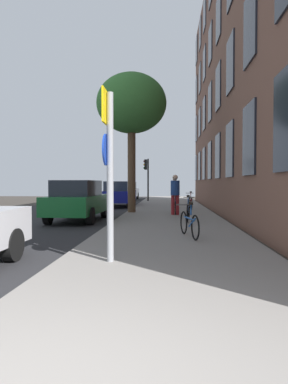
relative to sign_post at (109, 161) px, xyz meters
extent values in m
plane|color=#332D28|center=(-2.38, 11.00, -1.91)|extent=(41.80, 41.80, 0.00)
cube|color=#232326|center=(-4.48, 11.00, -1.90)|extent=(7.00, 38.00, 0.01)
cube|color=gray|center=(1.12, 11.00, -1.85)|extent=(4.20, 38.00, 0.12)
cube|color=brown|center=(3.72, 10.50, 5.20)|extent=(0.50, 27.00, 14.22)
cube|color=#1E232D|center=(3.44, 1.12, 0.91)|extent=(0.06, 1.46, 2.12)
cube|color=#1E232D|center=(3.44, 4.25, 0.91)|extent=(0.06, 1.46, 2.12)
cube|color=#1E232D|center=(3.44, 7.37, 0.91)|extent=(0.06, 1.46, 2.12)
cube|color=#1E232D|center=(3.44, 10.50, 0.91)|extent=(0.06, 1.46, 2.12)
cube|color=#1E232D|center=(3.44, 13.62, 0.91)|extent=(0.06, 1.46, 2.12)
cube|color=#1E232D|center=(3.44, 16.75, 0.91)|extent=(0.06, 1.46, 2.12)
cube|color=#1E232D|center=(3.44, 19.87, 0.91)|extent=(0.06, 1.46, 2.12)
cube|color=#1E232D|center=(3.44, 23.00, 0.91)|extent=(0.06, 1.46, 2.12)
cube|color=#1E232D|center=(3.44, 4.25, 4.21)|extent=(0.06, 1.46, 2.12)
cube|color=#1E232D|center=(3.44, 7.37, 4.21)|extent=(0.06, 1.46, 2.12)
cube|color=#1E232D|center=(3.44, 10.50, 4.21)|extent=(0.06, 1.46, 2.12)
cube|color=#1E232D|center=(3.44, 13.62, 4.21)|extent=(0.06, 1.46, 2.12)
cube|color=#1E232D|center=(3.44, 16.75, 4.21)|extent=(0.06, 1.46, 2.12)
cube|color=#1E232D|center=(3.44, 19.87, 4.21)|extent=(0.06, 1.46, 2.12)
cube|color=#1E232D|center=(3.44, 23.00, 4.21)|extent=(0.06, 1.46, 2.12)
cube|color=#1E232D|center=(3.44, 10.50, 7.52)|extent=(0.06, 1.46, 2.12)
cube|color=#1E232D|center=(3.44, 13.62, 7.52)|extent=(0.06, 1.46, 2.12)
cube|color=#1E232D|center=(3.44, 16.75, 7.52)|extent=(0.06, 1.46, 2.12)
cube|color=#1E232D|center=(3.44, 19.87, 7.52)|extent=(0.06, 1.46, 2.12)
cube|color=#1E232D|center=(3.44, 23.00, 7.52)|extent=(0.06, 1.46, 2.12)
cube|color=#1E232D|center=(3.44, 16.75, 10.82)|extent=(0.06, 1.46, 2.12)
cube|color=#1E232D|center=(3.44, 19.87, 10.82)|extent=(0.06, 1.46, 2.12)
cube|color=#1E232D|center=(3.44, 23.00, 10.82)|extent=(0.06, 1.46, 2.12)
cylinder|color=gray|center=(0.03, 0.00, -0.28)|extent=(0.12, 0.12, 3.01)
cube|color=yellow|center=(-0.05, 0.00, 0.96)|extent=(0.03, 0.60, 0.60)
cylinder|color=#14339E|center=(-0.05, 0.00, 0.21)|extent=(0.03, 0.56, 0.56)
cylinder|color=black|center=(-0.50, 20.24, -0.14)|extent=(0.12, 0.12, 3.30)
cube|color=black|center=(-0.68, 20.24, 1.06)|extent=(0.20, 0.24, 0.80)
sphere|color=#4B0707|center=(-0.79, 20.24, 1.32)|extent=(0.16, 0.16, 0.16)
sphere|color=orange|center=(-0.79, 20.24, 1.06)|extent=(0.16, 0.16, 0.16)
sphere|color=#083E11|center=(-0.79, 20.24, 0.80)|extent=(0.16, 0.16, 0.16)
cylinder|color=brown|center=(-0.71, 10.21, 0.32)|extent=(0.38, 0.38, 4.22)
ellipsoid|color=#387533|center=(-0.71, 10.21, 3.44)|extent=(3.36, 3.36, 2.86)
torus|color=black|center=(1.48, 3.36, -1.47)|extent=(0.18, 0.62, 0.63)
torus|color=black|center=(1.72, 2.32, -1.47)|extent=(0.18, 0.62, 0.63)
cylinder|color=#194C99|center=(1.60, 2.84, -1.30)|extent=(0.24, 0.89, 0.04)
cylinder|color=#194C99|center=(1.66, 2.58, -1.38)|extent=(0.16, 0.54, 0.29)
cylinder|color=#194C99|center=(1.64, 2.69, -1.06)|extent=(0.04, 0.04, 0.28)
cube|color=black|center=(1.64, 2.69, -0.90)|extent=(0.10, 0.24, 0.06)
cylinder|color=#4C4C4C|center=(1.48, 3.36, -0.98)|extent=(0.42, 0.12, 0.03)
torus|color=black|center=(1.86, 7.11, -1.45)|extent=(0.11, 0.67, 0.67)
torus|color=black|center=(1.74, 6.05, -1.45)|extent=(0.11, 0.67, 0.67)
cylinder|color=#194C99|center=(1.80, 6.58, -1.27)|extent=(0.14, 0.90, 0.04)
cylinder|color=#194C99|center=(1.77, 6.32, -1.35)|extent=(0.10, 0.55, 0.29)
cylinder|color=#194C99|center=(1.78, 6.43, -1.01)|extent=(0.04, 0.04, 0.28)
cube|color=black|center=(1.78, 6.43, -0.85)|extent=(0.10, 0.24, 0.06)
cylinder|color=#4C4C4C|center=(1.86, 7.11, -0.93)|extent=(0.42, 0.07, 0.03)
torus|color=black|center=(1.42, 9.91, -1.49)|extent=(0.06, 0.61, 0.60)
torus|color=black|center=(1.38, 8.86, -1.49)|extent=(0.06, 0.61, 0.60)
cylinder|color=black|center=(1.40, 9.39, -1.32)|extent=(0.08, 0.89, 0.04)
cylinder|color=black|center=(1.39, 9.13, -1.40)|extent=(0.06, 0.54, 0.29)
cylinder|color=black|center=(1.40, 9.23, -1.08)|extent=(0.04, 0.04, 0.28)
cube|color=black|center=(1.40, 9.23, -0.92)|extent=(0.10, 0.24, 0.06)
cylinder|color=#4C4C4C|center=(1.42, 9.91, -1.00)|extent=(0.42, 0.05, 0.03)
torus|color=black|center=(2.24, 12.67, -1.45)|extent=(0.06, 0.67, 0.67)
torus|color=black|center=(2.28, 11.72, -1.45)|extent=(0.06, 0.67, 0.67)
cylinder|color=#B21E1E|center=(2.26, 12.20, -1.27)|extent=(0.07, 0.81, 0.04)
cylinder|color=#B21E1E|center=(2.27, 11.96, -1.35)|extent=(0.06, 0.49, 0.27)
cylinder|color=#B21E1E|center=(2.26, 12.06, -1.02)|extent=(0.04, 0.04, 0.28)
cube|color=black|center=(2.26, 12.06, -0.86)|extent=(0.10, 0.24, 0.06)
cylinder|color=#4C4C4C|center=(2.24, 12.67, -0.94)|extent=(0.42, 0.05, 0.03)
cylinder|color=maroon|center=(1.27, 9.02, -1.36)|extent=(0.16, 0.16, 0.87)
cylinder|color=maroon|center=(1.46, 9.02, -1.36)|extent=(0.16, 0.16, 0.87)
cylinder|color=navy|center=(1.37, 9.02, -0.60)|extent=(0.56, 0.56, 0.65)
sphere|color=tan|center=(1.37, 9.02, -0.13)|extent=(0.23, 0.23, 0.23)
cylinder|color=navy|center=(1.34, 13.33, -1.37)|extent=(0.16, 0.16, 0.84)
cylinder|color=navy|center=(1.53, 13.33, -1.37)|extent=(0.16, 0.16, 0.84)
cylinder|color=#33594C|center=(1.43, 13.33, -0.63)|extent=(0.45, 0.45, 0.63)
sphere|color=tan|center=(1.43, 13.33, -0.18)|extent=(0.23, 0.23, 0.23)
cylinder|color=black|center=(-1.95, 0.33, -1.58)|extent=(0.22, 0.64, 0.64)
cube|color=#19662D|center=(-2.54, 7.33, -1.23)|extent=(1.87, 4.14, 0.70)
cube|color=#1E232D|center=(-2.54, 7.13, -0.58)|extent=(1.53, 2.33, 0.60)
cylinder|color=black|center=(-3.33, 8.64, -1.58)|extent=(0.22, 0.64, 0.64)
cylinder|color=black|center=(-1.75, 8.64, -1.58)|extent=(0.22, 0.64, 0.64)
cylinder|color=black|center=(-3.33, 6.02, -1.58)|extent=(0.22, 0.64, 0.64)
cylinder|color=black|center=(-1.75, 6.02, -1.58)|extent=(0.22, 0.64, 0.64)
cube|color=navy|center=(-2.13, 15.66, -1.23)|extent=(1.87, 4.15, 0.70)
cube|color=#2D3847|center=(-2.13, 15.46, -0.58)|extent=(1.54, 2.34, 0.60)
cylinder|color=black|center=(-2.93, 16.98, -1.58)|extent=(0.22, 0.64, 0.64)
cylinder|color=black|center=(-1.32, 16.98, -1.58)|extent=(0.22, 0.64, 0.64)
cylinder|color=black|center=(-2.93, 14.35, -1.58)|extent=(0.22, 0.64, 0.64)
cylinder|color=black|center=(-1.32, 14.35, -1.58)|extent=(0.22, 0.64, 0.64)
cube|color=silver|center=(-2.60, 24.00, -1.23)|extent=(1.74, 4.32, 0.70)
cube|color=#1E232D|center=(-2.60, 23.78, -0.58)|extent=(1.45, 2.42, 0.60)
cylinder|color=black|center=(-3.37, 25.38, -1.58)|extent=(0.22, 0.64, 0.64)
cylinder|color=black|center=(-1.82, 25.38, -1.58)|extent=(0.22, 0.64, 0.64)
cylinder|color=black|center=(-3.37, 22.62, -1.58)|extent=(0.22, 0.64, 0.64)
cylinder|color=black|center=(-1.82, 22.62, -1.58)|extent=(0.22, 0.64, 0.64)
camera|label=1|loc=(1.05, -5.91, -0.38)|focal=31.39mm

